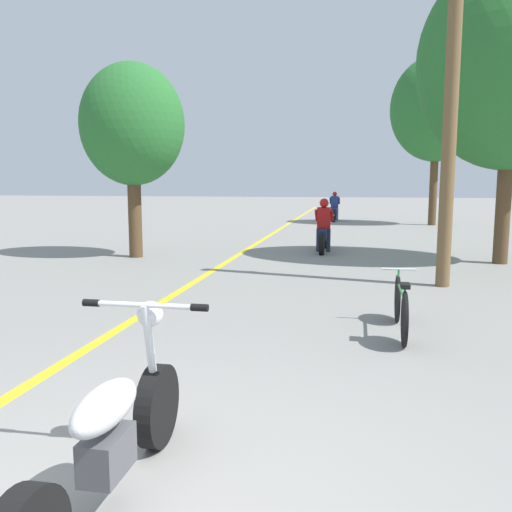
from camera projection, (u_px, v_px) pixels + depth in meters
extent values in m
cube|color=yellow|center=(250.00, 247.00, 15.01)|extent=(0.14, 48.00, 0.01)
cylinder|color=brown|center=(450.00, 118.00, 9.12)|extent=(0.24, 0.24, 5.79)
cylinder|color=#513A23|center=(504.00, 194.00, 11.94)|extent=(0.32, 0.32, 3.09)
ellipsoid|color=#286B2D|center=(512.00, 62.00, 11.55)|extent=(3.98, 3.58, 4.58)
cylinder|color=#513A23|center=(434.00, 182.00, 22.47)|extent=(0.32, 0.32, 3.59)
ellipsoid|color=#286B2D|center=(437.00, 108.00, 22.06)|extent=(3.74, 3.36, 4.30)
cylinder|color=#513A23|center=(135.00, 208.00, 13.02)|extent=(0.32, 0.32, 2.37)
ellipsoid|color=#286B2D|center=(132.00, 124.00, 12.74)|extent=(2.49, 2.24, 2.86)
cylinder|color=black|center=(157.00, 406.00, 3.76)|extent=(0.12, 0.57, 0.57)
ellipsoid|color=silver|center=(105.00, 406.00, 2.96)|extent=(0.24, 0.65, 0.22)
cube|color=#4C4C51|center=(107.00, 454.00, 3.00)|extent=(0.20, 0.36, 0.24)
cylinder|color=silver|center=(151.00, 357.00, 3.62)|extent=(0.06, 0.23, 0.77)
cylinder|color=silver|center=(144.00, 305.00, 3.48)|extent=(0.74, 0.04, 0.04)
cylinder|color=black|center=(91.00, 303.00, 3.54)|extent=(0.11, 0.05, 0.05)
cylinder|color=black|center=(200.00, 308.00, 3.41)|extent=(0.11, 0.05, 0.05)
sphere|color=silver|center=(150.00, 314.00, 3.58)|extent=(0.17, 0.17, 0.17)
cylinder|color=black|center=(325.00, 238.00, 14.85)|extent=(0.12, 0.57, 0.57)
cylinder|color=black|center=(322.00, 244.00, 13.51)|extent=(0.12, 0.57, 0.57)
cube|color=navy|center=(324.00, 234.00, 14.16)|extent=(0.20, 0.88, 0.28)
cylinder|color=silver|center=(325.00, 215.00, 14.66)|extent=(0.50, 0.03, 0.03)
cylinder|color=#282D3D|center=(318.00, 240.00, 14.15)|extent=(0.11, 0.11, 0.60)
cylinder|color=#282D3D|center=(328.00, 240.00, 14.11)|extent=(0.11, 0.11, 0.60)
cube|color=red|center=(324.00, 218.00, 14.08)|extent=(0.34, 0.27, 0.57)
cylinder|color=red|center=(317.00, 216.00, 14.26)|extent=(0.08, 0.45, 0.35)
cylinder|color=red|center=(332.00, 216.00, 14.19)|extent=(0.08, 0.45, 0.35)
sphere|color=#B21919|center=(324.00, 203.00, 14.07)|extent=(0.24, 0.24, 0.24)
cylinder|color=black|center=(335.00, 214.00, 25.84)|extent=(0.12, 0.57, 0.57)
cylinder|color=black|center=(334.00, 216.00, 24.39)|extent=(0.12, 0.57, 0.57)
cube|color=navy|center=(334.00, 211.00, 25.09)|extent=(0.20, 0.95, 0.28)
cylinder|color=silver|center=(335.00, 200.00, 25.65)|extent=(0.50, 0.03, 0.03)
cylinder|color=slate|center=(331.00, 214.00, 25.09)|extent=(0.11, 0.11, 0.60)
cylinder|color=slate|center=(337.00, 214.00, 25.04)|extent=(0.11, 0.11, 0.60)
cube|color=navy|center=(335.00, 202.00, 25.02)|extent=(0.34, 0.27, 0.55)
cylinder|color=navy|center=(330.00, 201.00, 25.20)|extent=(0.08, 0.44, 0.34)
cylinder|color=navy|center=(339.00, 201.00, 25.13)|extent=(0.08, 0.44, 0.34)
sphere|color=#B21919|center=(335.00, 194.00, 25.00)|extent=(0.21, 0.21, 0.21)
cylinder|color=black|center=(397.00, 299.00, 7.09)|extent=(0.04, 0.61, 0.61)
cylinder|color=black|center=(405.00, 320.00, 6.02)|extent=(0.04, 0.61, 0.61)
cylinder|color=#2D8C38|center=(401.00, 291.00, 6.52)|extent=(0.04, 0.88, 0.04)
cylinder|color=#2D8C38|center=(405.00, 302.00, 6.07)|extent=(0.03, 0.03, 0.37)
cube|color=black|center=(405.00, 286.00, 6.04)|extent=(0.10, 0.20, 0.05)
cylinder|color=#2D8C38|center=(398.00, 284.00, 7.01)|extent=(0.03, 0.03, 0.40)
cylinder|color=silver|center=(399.00, 269.00, 6.98)|extent=(0.44, 0.03, 0.03)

